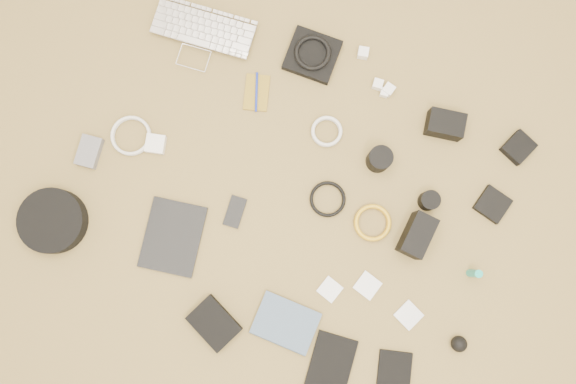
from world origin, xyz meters
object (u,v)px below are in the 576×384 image
at_px(laptop, 200,42).
at_px(paperback, 277,345).
at_px(headphone_case, 53,221).
at_px(dslr_camera, 445,124).
at_px(tablet, 173,237).
at_px(phone, 235,212).

distance_m(laptop, paperback, 1.01).
distance_m(headphone_case, paperback, 0.80).
bearing_deg(dslr_camera, paperback, -115.57).
xyz_separation_m(laptop, paperback, (0.63, -0.79, -0.00)).
bearing_deg(tablet, laptop, 95.61).
bearing_deg(headphone_case, laptop, 76.32).
relative_size(laptop, headphone_case, 1.62).
relative_size(headphone_case, paperback, 1.09).
bearing_deg(laptop, dslr_camera, -3.06).
height_order(laptop, dslr_camera, dslr_camera).
relative_size(laptop, dslr_camera, 2.92).
height_order(dslr_camera, phone, dslr_camera).
bearing_deg(dslr_camera, headphone_case, -153.77).
distance_m(laptop, headphone_case, 0.74).
distance_m(laptop, phone, 0.58).
xyz_separation_m(headphone_case, paperback, (0.80, -0.07, -0.02)).
bearing_deg(paperback, dslr_camera, -15.28).
bearing_deg(dslr_camera, tablet, -145.32).
bearing_deg(tablet, dslr_camera, 34.67).
bearing_deg(phone, paperback, -54.76).
xyz_separation_m(phone, headphone_case, (-0.51, -0.26, 0.02)).
distance_m(phone, paperback, 0.44).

